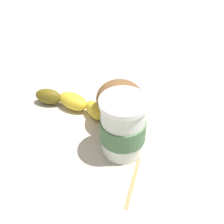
{
  "coord_description": "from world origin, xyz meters",
  "views": [
    {
      "loc": [
        -0.24,
        0.41,
        0.45
      ],
      "look_at": [
        0.0,
        0.0,
        0.04
      ],
      "focal_mm": 50.0,
      "sensor_mm": 36.0,
      "label": 1
    }
  ],
  "objects": [
    {
      "name": "ground_plane",
      "position": [
        0.0,
        0.0,
        0.0
      ],
      "size": [
        3.0,
        3.0,
        0.0
      ],
      "primitive_type": "plane",
      "color": "beige"
    },
    {
      "name": "paper_napkin",
      "position": [
        0.0,
        0.0,
        0.0
      ],
      "size": [
        0.25,
        0.25,
        0.0
      ],
      "primitive_type": "cube",
      "rotation": [
        0.0,
        0.0,
        0.18
      ],
      "color": "beige",
      "rests_on": "ground_plane"
    },
    {
      "name": "coffee_cup",
      "position": [
        -0.05,
        0.04,
        0.06
      ],
      "size": [
        0.09,
        0.09,
        0.12
      ],
      "color": "silver",
      "rests_on": "paper_napkin"
    },
    {
      "name": "muffin",
      "position": [
        -0.01,
        -0.02,
        0.06
      ],
      "size": [
        0.09,
        0.09,
        0.1
      ],
      "color": "beige",
      "rests_on": "paper_napkin"
    },
    {
      "name": "banana",
      "position": [
        0.11,
        -0.01,
        0.02
      ],
      "size": [
        0.18,
        0.06,
        0.04
      ],
      "color": "gold",
      "rests_on": "paper_napkin"
    },
    {
      "name": "wooden_stirrer",
      "position": [
        -0.1,
        0.1,
        0.0
      ],
      "size": [
        0.04,
        0.11,
        0.0
      ],
      "primitive_type": "cube",
      "rotation": [
        0.0,
        0.0,
        4.98
      ],
      "color": "tan",
      "rests_on": "ground_plane"
    }
  ]
}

